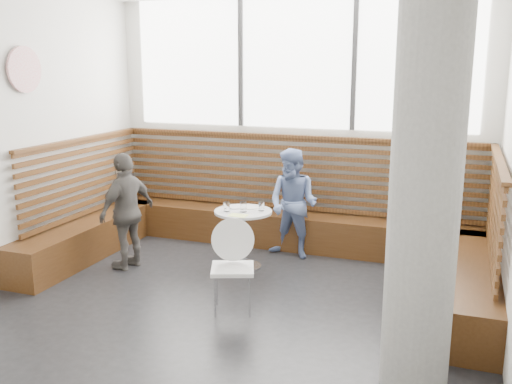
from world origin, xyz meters
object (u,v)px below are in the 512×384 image
(cafe_table, at_px, (243,227))
(adult_man, at_px, (423,210))
(concrete_column, at_px, (426,175))
(cafe_chair, at_px, (235,258))
(child_back, at_px, (293,204))
(child_left, at_px, (127,211))

(cafe_table, relative_size, adult_man, 0.40)
(concrete_column, xyz_separation_m, cafe_chair, (-1.77, 0.79, -1.08))
(cafe_chair, distance_m, child_back, 1.70)
(adult_man, bearing_deg, child_left, 77.21)
(cafe_chair, height_order, child_left, child_left)
(child_back, height_order, child_left, child_left)
(child_back, bearing_deg, adult_man, -6.67)
(adult_man, xyz_separation_m, child_left, (-3.29, -0.47, -0.19))
(adult_man, xyz_separation_m, child_back, (-1.57, 0.56, -0.20))
(adult_man, relative_size, child_back, 1.29)
(cafe_table, bearing_deg, concrete_column, -41.92)
(cafe_table, bearing_deg, child_left, -160.32)
(cafe_chair, bearing_deg, child_left, 137.11)
(cafe_chair, height_order, child_back, child_back)
(adult_man, bearing_deg, child_back, 49.48)
(concrete_column, distance_m, child_left, 3.80)
(child_left, bearing_deg, cafe_chair, 81.39)
(concrete_column, distance_m, cafe_table, 3.05)
(cafe_table, relative_size, child_back, 0.51)
(concrete_column, height_order, child_back, concrete_column)
(concrete_column, relative_size, child_back, 2.36)
(child_back, bearing_deg, concrete_column, -42.88)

